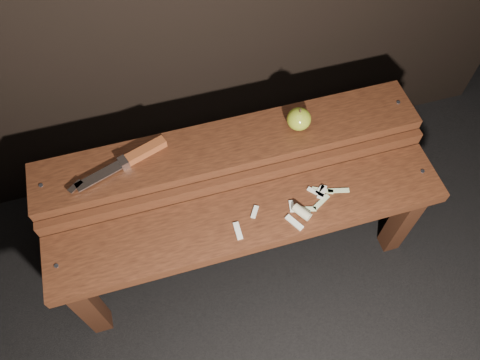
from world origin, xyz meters
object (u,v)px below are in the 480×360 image
object	(u,v)px
bench_rear_tier	(231,159)
knife	(134,157)
bench_front_tier	(251,229)
apple	(299,119)

from	to	relation	value
bench_rear_tier	knife	bearing A→B (deg)	176.07
bench_front_tier	bench_rear_tier	size ratio (longest dim) A/B	1.00
bench_front_tier	bench_rear_tier	bearing A→B (deg)	90.00
bench_rear_tier	knife	xyz separation A→B (m)	(-0.29, 0.02, 0.10)
bench_front_tier	knife	world-z (taller)	knife
apple	knife	distance (m)	0.51
bench_front_tier	knife	bearing A→B (deg)	139.38
bench_front_tier	apple	world-z (taller)	apple
bench_rear_tier	apple	distance (m)	0.25
knife	bench_front_tier	bearing A→B (deg)	-40.62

